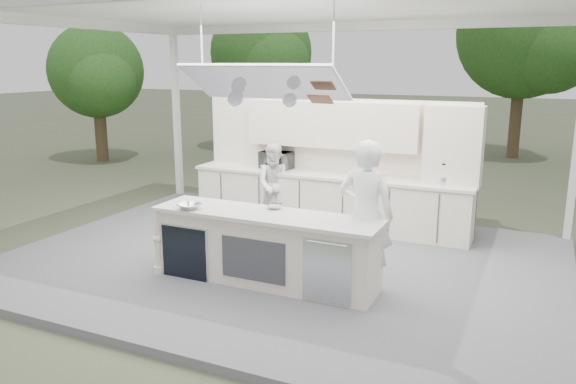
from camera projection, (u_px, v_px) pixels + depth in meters
The scene contains 12 objects.
ground at pixel (282, 266), 8.43m from camera, with size 90.00×90.00×0.00m, color #454B34.
stage_deck at pixel (282, 262), 8.42m from camera, with size 8.00×6.00×0.12m, color #56565A.
tent at pixel (281, 7), 7.58m from camera, with size 8.20×6.20×3.86m.
demo_island at pixel (264, 248), 7.42m from camera, with size 3.10×0.79×0.95m.
back_counter at pixel (327, 200), 9.98m from camera, with size 5.08×0.72×0.95m.
back_wall_unit at pixel (356, 145), 9.76m from camera, with size 5.05×0.48×2.25m.
tree_cluster at pixel (420, 51), 16.39m from camera, with size 19.55×9.40×5.85m.
head_chef at pixel (366, 216), 7.08m from camera, with size 0.71×0.47×1.95m, color white.
sous_chef at pixel (276, 185), 9.95m from camera, with size 0.72×0.56×1.48m, color silver.
toaster_oven at pixel (276, 160), 10.34m from camera, with size 0.57×0.38×0.31m, color #B6B8BE.
bowl_large at pixel (189, 206), 7.50m from camera, with size 0.31×0.31×0.08m, color silver.
bowl_small at pixel (274, 206), 7.52m from camera, with size 0.22×0.22×0.07m, color silver.
Camera 1 is at (3.43, -7.19, 2.99)m, focal length 35.00 mm.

